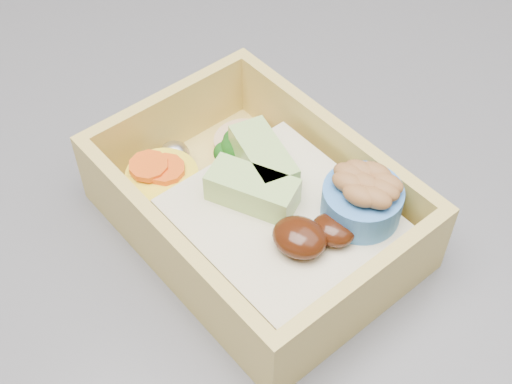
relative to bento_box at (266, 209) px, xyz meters
The scene contains 1 object.
bento_box is the anchor object (origin of this frame).
Camera 1 is at (0.04, -0.40, 1.30)m, focal length 50.00 mm.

